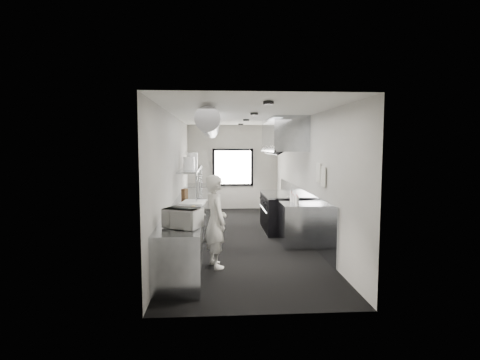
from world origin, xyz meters
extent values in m
cube|color=black|center=(0.00, 0.00, 0.00)|extent=(3.00, 8.00, 0.01)
cube|color=white|center=(0.00, 0.00, 2.80)|extent=(3.00, 8.00, 0.01)
cube|color=beige|center=(0.00, 4.00, 1.40)|extent=(3.00, 0.02, 2.80)
cube|color=beige|center=(0.00, -4.00, 1.40)|extent=(3.00, 0.02, 2.80)
cube|color=beige|center=(-1.50, 0.00, 1.40)|extent=(0.02, 8.00, 2.80)
cube|color=beige|center=(1.50, 0.00, 1.40)|extent=(0.02, 8.00, 2.80)
cube|color=#959AA2|center=(1.48, 0.30, 0.55)|extent=(0.03, 5.50, 1.10)
cylinder|color=#93959B|center=(-0.70, 0.40, 2.55)|extent=(0.40, 6.40, 0.40)
cube|color=silver|center=(0.00, 3.96, 1.40)|extent=(1.20, 0.03, 1.10)
cube|color=black|center=(0.00, 3.98, 1.98)|extent=(1.36, 0.03, 0.08)
cube|color=black|center=(0.00, 3.98, 0.82)|extent=(1.36, 0.03, 0.08)
cube|color=black|center=(-0.64, 3.98, 1.40)|extent=(0.08, 0.03, 1.25)
cube|color=black|center=(0.64, 3.98, 1.40)|extent=(0.08, 0.03, 1.25)
cube|color=#959AA2|center=(1.10, 0.70, 2.40)|extent=(0.80, 2.20, 0.80)
cube|color=#959AA2|center=(0.72, 0.70, 2.01)|extent=(0.05, 2.20, 0.05)
cube|color=black|center=(1.02, 0.70, 2.06)|extent=(0.50, 2.10, 0.28)
cube|color=#959AA2|center=(-1.15, -0.50, 0.45)|extent=(0.70, 6.00, 0.90)
cube|color=#959AA2|center=(-1.20, 1.00, 1.55)|extent=(0.45, 3.00, 0.04)
cylinder|color=#959AA2|center=(-1.00, -0.40, 1.22)|extent=(0.04, 0.04, 0.66)
cylinder|color=#959AA2|center=(-1.00, 1.00, 1.22)|extent=(0.04, 0.04, 0.66)
cylinder|color=#959AA2|center=(-1.00, 2.40, 1.22)|extent=(0.04, 0.04, 0.66)
cube|color=black|center=(1.05, 0.70, 0.45)|extent=(0.85, 1.60, 0.90)
cube|color=#959AA2|center=(1.05, 0.70, 0.92)|extent=(0.85, 1.60, 0.04)
cube|color=#959AA2|center=(0.64, 0.70, 0.45)|extent=(0.03, 1.55, 0.80)
cylinder|color=#959AA2|center=(0.61, 0.70, 0.55)|extent=(0.03, 1.30, 0.03)
cube|color=#959AA2|center=(1.15, -0.70, 0.45)|extent=(0.65, 0.80, 0.90)
cube|color=#959AA2|center=(-1.15, 3.20, 0.45)|extent=(0.70, 1.20, 0.90)
cube|color=silver|center=(1.47, -1.20, 1.60)|extent=(0.02, 0.28, 0.38)
cube|color=silver|center=(1.47, -1.55, 1.55)|extent=(0.02, 0.28, 0.38)
imported|color=silver|center=(-0.59, -2.04, 0.82)|extent=(0.56, 0.69, 1.63)
imported|color=silver|center=(-1.08, -2.90, 1.05)|extent=(0.61, 0.55, 0.30)
cylinder|color=#A8B5A6|center=(-1.33, -2.64, 0.95)|extent=(0.15, 0.15, 0.09)
cylinder|color=#A8B5A6|center=(-1.27, -2.19, 0.95)|extent=(0.14, 0.14, 0.10)
cube|color=silver|center=(-0.97, -1.75, 0.91)|extent=(0.42, 0.49, 0.01)
cylinder|color=white|center=(-1.00, -1.51, 0.91)|extent=(0.21, 0.21, 0.02)
sphere|color=tan|center=(-1.00, -1.51, 0.97)|extent=(0.10, 0.10, 0.10)
cube|color=white|center=(-1.06, -0.41, 0.91)|extent=(0.59, 0.73, 0.02)
cube|color=brown|center=(-1.31, 0.33, 1.01)|extent=(0.15, 0.22, 0.22)
cylinder|color=white|center=(-1.20, 0.23, 1.72)|extent=(0.32, 0.32, 0.30)
cylinder|color=white|center=(-1.22, 0.85, 1.71)|extent=(0.30, 0.30, 0.29)
cylinder|color=white|center=(-1.17, 1.07, 1.76)|extent=(0.31, 0.31, 0.38)
cylinder|color=white|center=(-1.22, 1.70, 1.75)|extent=(0.30, 0.30, 0.36)
cylinder|color=white|center=(1.09, -1.02, 1.00)|extent=(0.08, 0.08, 0.19)
cylinder|color=white|center=(1.11, -0.84, 1.00)|extent=(0.08, 0.08, 0.20)
cylinder|color=white|center=(1.14, -0.74, 0.98)|extent=(0.06, 0.06, 0.16)
cylinder|color=white|center=(1.12, -0.55, 0.98)|extent=(0.07, 0.07, 0.16)
cylinder|color=white|center=(1.10, -0.38, 0.99)|extent=(0.07, 0.07, 0.19)
camera|label=1|loc=(-0.59, -8.59, 2.16)|focal=28.24mm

